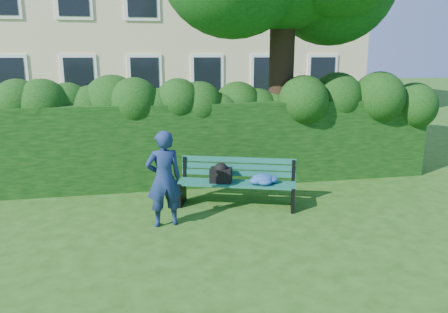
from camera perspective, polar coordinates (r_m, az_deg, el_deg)
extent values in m
plane|color=#244912|center=(7.84, 0.87, -7.77)|extent=(80.00, 80.00, 0.00)
cube|color=white|center=(17.72, -26.21, 9.31)|extent=(1.30, 0.08, 1.60)
cube|color=black|center=(17.68, -26.24, 9.30)|extent=(1.05, 0.04, 1.35)
cube|color=white|center=(17.27, -18.39, 9.92)|extent=(1.30, 0.08, 1.60)
cube|color=black|center=(17.23, -18.41, 9.91)|extent=(1.05, 0.04, 1.35)
cube|color=white|center=(17.15, -10.29, 10.36)|extent=(1.30, 0.08, 1.60)
cube|color=black|center=(17.11, -10.29, 10.35)|extent=(1.05, 0.04, 1.35)
cube|color=white|center=(17.37, -2.22, 10.59)|extent=(1.30, 0.08, 1.60)
cube|color=black|center=(17.33, -2.20, 10.58)|extent=(1.05, 0.04, 1.35)
cube|color=white|center=(17.91, 5.52, 10.62)|extent=(1.30, 0.08, 1.60)
cube|color=black|center=(17.87, 5.56, 10.61)|extent=(1.05, 0.04, 1.35)
cube|color=white|center=(18.74, 12.69, 10.48)|extent=(1.30, 0.08, 1.60)
cube|color=black|center=(18.70, 12.74, 10.47)|extent=(1.05, 0.04, 1.35)
cube|color=white|center=(17.46, -2.31, 19.81)|extent=(1.30, 0.08, 1.60)
cube|color=white|center=(18.00, 5.73, 19.56)|extent=(1.30, 0.08, 1.60)
cube|color=black|center=(17.96, 5.77, 19.57)|extent=(1.05, 0.04, 1.35)
cube|color=white|center=(18.82, 13.14, 19.01)|extent=(1.30, 0.08, 1.60)
cube|color=black|center=(18.79, 13.19, 19.02)|extent=(1.05, 0.04, 1.35)
cube|color=black|center=(9.67, -1.86, 1.85)|extent=(10.00, 1.00, 1.80)
cylinder|color=black|center=(10.18, 7.50, 11.06)|extent=(0.56, 0.56, 4.88)
cube|color=#0F4C3E|center=(8.00, 1.51, -3.93)|extent=(2.10, 0.82, 0.04)
cube|color=#0F4C3E|center=(8.11, 1.60, -3.68)|extent=(2.10, 0.82, 0.04)
cube|color=#0F4C3E|center=(8.23, 1.69, -3.44)|extent=(2.10, 0.82, 0.04)
cube|color=#0F4C3E|center=(8.34, 1.79, -3.20)|extent=(2.10, 0.82, 0.04)
cube|color=#0F4C3E|center=(8.38, 1.85, -2.20)|extent=(2.08, 0.76, 0.10)
cube|color=#0F4C3E|center=(8.36, 1.86, -1.32)|extent=(2.08, 0.76, 0.10)
cube|color=#0F4C3E|center=(8.34, 1.88, -0.44)|extent=(2.08, 0.76, 0.10)
cube|color=black|center=(8.41, -5.49, -4.76)|extent=(0.22, 0.49, 0.44)
cube|color=black|center=(8.53, -5.15, -1.48)|extent=(0.08, 0.08, 0.45)
cube|color=black|center=(8.30, -5.60, -3.42)|extent=(0.20, 0.42, 0.05)
cube|color=black|center=(8.20, 8.96, -5.35)|extent=(0.22, 0.49, 0.44)
cube|color=black|center=(8.32, 9.04, -1.97)|extent=(0.08, 0.08, 0.45)
cube|color=black|center=(8.08, 9.02, -3.98)|extent=(0.20, 0.42, 0.05)
cube|color=white|center=(8.15, -0.39, -3.38)|extent=(0.21, 0.18, 0.02)
cube|color=black|center=(8.16, -0.40, -2.45)|extent=(0.47, 0.40, 0.26)
imported|color=navy|center=(7.26, -7.86, -2.90)|extent=(0.64, 0.47, 1.62)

